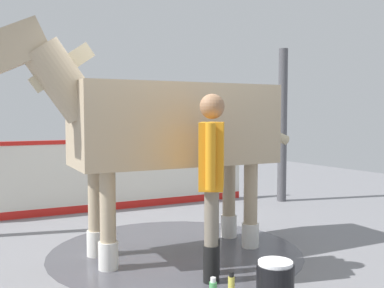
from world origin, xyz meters
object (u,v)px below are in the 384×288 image
horse (166,127)px  wash_bucket (275,282)px  handler (212,172)px  bottle_shampoo (231,287)px

horse → wash_bucket: horse is taller
handler → bottle_shampoo: size_ratio=7.14×
wash_bucket → bottle_shampoo: 0.37m
bottle_shampoo → handler: bearing=164.3°
horse → handler: bearing=94.7°
wash_bucket → bottle_shampoo: size_ratio=1.40×
horse → handler: size_ratio=2.04×
handler → wash_bucket: size_ratio=5.10×
bottle_shampoo → wash_bucket: bearing=55.5°
wash_bucket → handler: bearing=-168.2°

